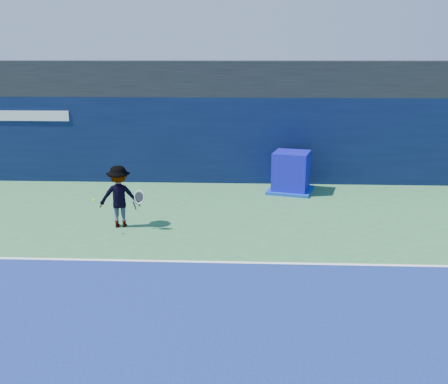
{
  "coord_description": "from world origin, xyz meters",
  "views": [
    {
      "loc": [
        1.41,
        -7.11,
        4.39
      ],
      "look_at": [
        0.86,
        5.2,
        1.0
      ],
      "focal_mm": 40.0,
      "sensor_mm": 36.0,
      "label": 1
    }
  ],
  "objects": [
    {
      "name": "back_wall_assembly",
      "position": [
        -0.0,
        10.5,
        1.5
      ],
      "size": [
        36.0,
        1.03,
        3.0
      ],
      "color": "#091335",
      "rests_on": "ground"
    },
    {
      "name": "tennis_player",
      "position": [
        -1.89,
        5.29,
        0.82
      ],
      "size": [
        1.31,
        0.76,
        1.64
      ],
      "color": "silver",
      "rests_on": "ground"
    },
    {
      "name": "baseline",
      "position": [
        0.0,
        3.0,
        0.01
      ],
      "size": [
        24.0,
        0.1,
        0.01
      ],
      "primitive_type": "cube",
      "color": "white",
      "rests_on": "ground"
    },
    {
      "name": "stadium_band",
      "position": [
        0.0,
        11.5,
        3.6
      ],
      "size": [
        36.0,
        3.0,
        1.2
      ],
      "primitive_type": "cube",
      "color": "black",
      "rests_on": "back_wall_assembly"
    },
    {
      "name": "equipment_cart",
      "position": [
        2.91,
        9.01,
        0.61
      ],
      "size": [
        1.71,
        1.71,
        1.34
      ],
      "color": "#0D0BA2",
      "rests_on": "ground"
    },
    {
      "name": "tennis_ball",
      "position": [
        -2.33,
        4.57,
        0.92
      ],
      "size": [
        0.07,
        0.07,
        0.07
      ],
      "color": "#B9D818",
      "rests_on": "ground"
    },
    {
      "name": "ground",
      "position": [
        0.0,
        0.0,
        0.0
      ],
      "size": [
        80.0,
        80.0,
        0.0
      ],
      "primitive_type": "plane",
      "color": "#327040",
      "rests_on": "ground"
    }
  ]
}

